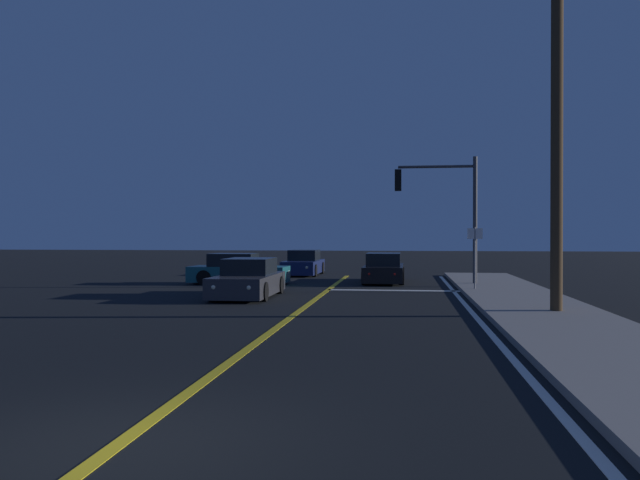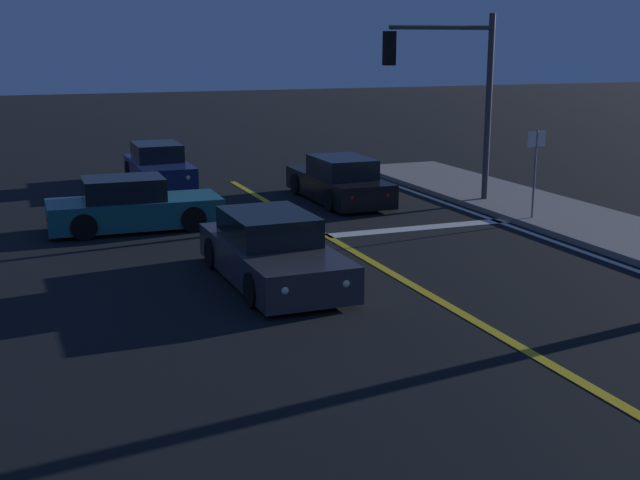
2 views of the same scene
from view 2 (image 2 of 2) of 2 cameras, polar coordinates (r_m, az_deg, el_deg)
lane_line_center at (r=12.98m, az=15.15°, el=-8.02°), size 0.20×35.07×0.01m
stop_bar at (r=21.45m, az=6.81°, el=0.82°), size 5.08×0.50×0.01m
car_mid_block_charcoal at (r=16.55m, az=-3.29°, el=-0.82°), size 1.96×4.70×1.34m
car_distant_tail_navy at (r=28.42m, az=-10.95°, el=4.94°), size 1.86×4.45×1.34m
car_lead_oncoming_black at (r=24.86m, az=1.32°, el=4.00°), size 1.84×4.70×1.34m
car_parked_curb_teal at (r=21.59m, az=-12.69°, el=2.23°), size 4.34×1.87×1.34m
traffic_signal_near_right at (r=24.00m, az=8.97°, el=10.72°), size 3.41×0.28×5.41m
street_sign_corner at (r=22.33m, az=14.48°, el=5.27°), size 0.56×0.07×2.46m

